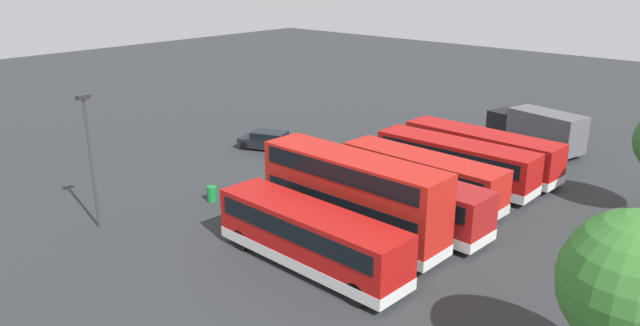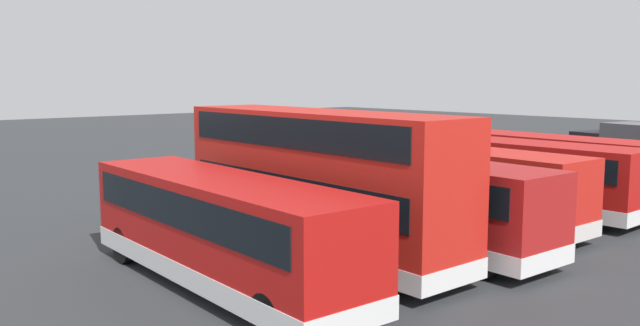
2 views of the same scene
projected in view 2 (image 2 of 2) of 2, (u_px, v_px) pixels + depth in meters
ground_plane at (276, 197)px, 30.48m from camera, size 140.00×140.00×0.00m
bus_single_deck_near_end at (556, 166)px, 29.15m from camera, size 3.02×11.17×2.95m
bus_single_deck_second at (512, 173)px, 27.14m from camera, size 2.70×10.81×2.95m
bus_single_deck_third at (452, 182)px, 24.59m from camera, size 2.92×10.64×2.95m
bus_single_deck_fourth at (401, 196)px, 21.76m from camera, size 2.99×11.27×2.95m
bus_double_decker_fifth at (318, 179)px, 19.96m from camera, size 2.74×10.81×4.55m
bus_single_deck_sixth at (221, 227)px, 17.13m from camera, size 2.91×10.66×2.95m
car_hatchback_silver at (253, 165)px, 36.67m from camera, size 3.32×4.79×1.43m
waste_bin_yellow at (131, 204)px, 26.34m from camera, size 0.60×0.60×0.95m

